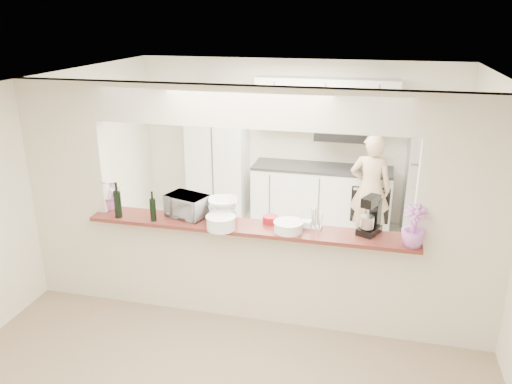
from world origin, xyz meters
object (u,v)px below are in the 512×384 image
(refrigerator, at_px, (432,181))
(toaster_oven, at_px, (187,206))
(person, at_px, (370,190))
(stand_mixer, at_px, (371,217))

(refrigerator, xyz_separation_m, toaster_oven, (-2.75, -2.60, 0.36))
(toaster_oven, relative_size, person, 0.27)
(refrigerator, bearing_deg, stand_mixer, -108.05)
(refrigerator, relative_size, stand_mixer, 4.39)
(refrigerator, xyz_separation_m, stand_mixer, (-0.84, -2.59, 0.41))
(refrigerator, height_order, toaster_oven, refrigerator)
(toaster_oven, distance_m, person, 2.93)
(refrigerator, distance_m, person, 0.96)
(person, bearing_deg, toaster_oven, 49.24)
(stand_mixer, height_order, person, person)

